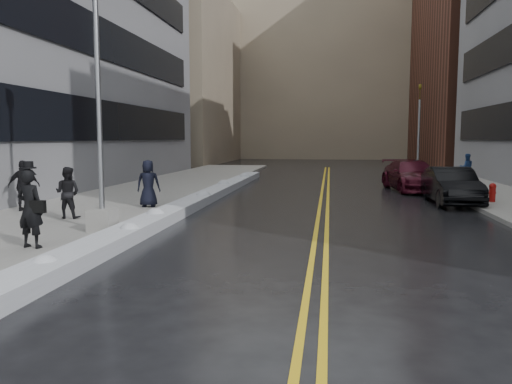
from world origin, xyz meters
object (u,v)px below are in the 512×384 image
at_px(fire_hydrant, 492,192).
at_px(pedestrian_b, 68,193).
at_px(pedestrian_c, 148,183).
at_px(pedestrian_east, 467,168).
at_px(traffic_signal, 419,126).
at_px(car_maroon, 412,175).
at_px(car_black, 451,186).
at_px(lamppost, 100,141).
at_px(pedestrian_d, 24,186).
at_px(pedestrian_fedora, 30,208).

height_order(fire_hydrant, pedestrian_b, pedestrian_b).
bearing_deg(pedestrian_c, pedestrian_east, -148.18).
relative_size(fire_hydrant, traffic_signal, 0.12).
relative_size(fire_hydrant, car_maroon, 0.14).
height_order(pedestrian_b, car_black, pedestrian_b).
bearing_deg(pedestrian_b, pedestrian_east, -136.01).
distance_m(lamppost, pedestrian_d, 5.49).
distance_m(car_black, car_maroon, 5.21).
distance_m(pedestrian_b, pedestrian_c, 3.24).
relative_size(pedestrian_east, car_black, 0.36).
height_order(pedestrian_c, pedestrian_d, pedestrian_d).
bearing_deg(pedestrian_c, car_maroon, -151.01).
xyz_separation_m(pedestrian_b, pedestrian_east, (15.78, 15.83, -0.00)).
bearing_deg(traffic_signal, fire_hydrant, -87.95).
distance_m(traffic_signal, pedestrian_c, 21.37).
relative_size(lamppost, fire_hydrant, 10.45).
distance_m(traffic_signal, pedestrian_d, 24.94).
distance_m(lamppost, pedestrian_b, 3.11).
bearing_deg(pedestrian_east, pedestrian_b, 43.64).
bearing_deg(pedestrian_fedora, traffic_signal, -109.37).
distance_m(pedestrian_c, pedestrian_d, 4.14).
bearing_deg(lamppost, fire_hydrant, 33.04).
xyz_separation_m(lamppost, car_black, (10.80, 8.18, -1.80)).
xyz_separation_m(lamppost, traffic_signal, (11.80, 22.00, 0.87)).
bearing_deg(pedestrian_fedora, pedestrian_c, -83.77).
bearing_deg(traffic_signal, car_black, -94.14).
height_order(lamppost, car_maroon, lamppost).
bearing_deg(traffic_signal, pedestrian_east, -65.40).
bearing_deg(pedestrian_d, fire_hydrant, 174.58).
relative_size(traffic_signal, car_black, 1.34).
relative_size(fire_hydrant, car_black, 0.16).
height_order(pedestrian_fedora, car_black, pedestrian_fedora).
bearing_deg(pedestrian_east, fire_hydrant, 79.71).
relative_size(fire_hydrant, pedestrian_fedora, 0.41).
xyz_separation_m(pedestrian_b, car_black, (12.78, 6.38, -0.21)).
relative_size(pedestrian_b, pedestrian_east, 1.01).
bearing_deg(pedestrian_east, pedestrian_c, 40.88).
bearing_deg(traffic_signal, pedestrian_d, -130.37).
bearing_deg(traffic_signal, pedestrian_c, -125.23).
height_order(fire_hydrant, car_maroon, car_maroon).
bearing_deg(pedestrian_c, pedestrian_fedora, 77.90).
xyz_separation_m(lamppost, pedestrian_c, (-0.45, 4.66, -1.53)).
bearing_deg(pedestrian_d, pedestrian_b, 128.90).
relative_size(lamppost, car_maroon, 1.45).
height_order(traffic_signal, pedestrian_c, traffic_signal).
height_order(traffic_signal, pedestrian_b, traffic_signal).
height_order(traffic_signal, pedestrian_fedora, traffic_signal).
bearing_deg(pedestrian_d, pedestrian_fedora, 102.50).
bearing_deg(pedestrian_b, car_black, -154.58).
bearing_deg(car_maroon, car_black, -89.69).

